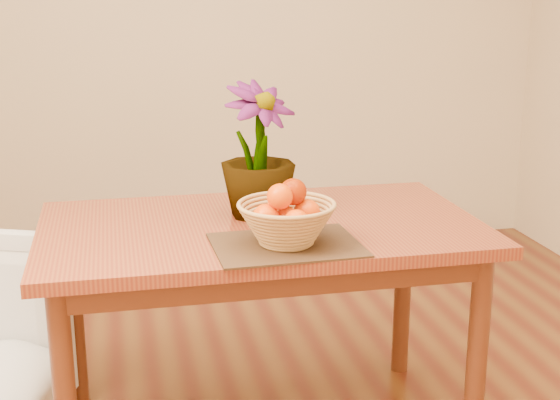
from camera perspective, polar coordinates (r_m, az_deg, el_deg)
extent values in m
cube|color=beige|center=(4.32, -6.46, 13.55)|extent=(4.00, 0.02, 2.70)
cube|color=brown|center=(2.50, -1.39, -2.11)|extent=(1.40, 0.80, 0.04)
cube|color=#4D2312|center=(2.52, -1.38, -3.41)|extent=(1.28, 0.68, 0.08)
cylinder|color=#4D2312|center=(2.55, 14.20, -11.35)|extent=(0.06, 0.06, 0.71)
cylinder|color=#4D2312|center=(2.90, -14.82, -8.04)|extent=(0.06, 0.06, 0.71)
cylinder|color=#4D2312|center=(3.08, 8.97, -6.25)|extent=(0.06, 0.06, 0.71)
cube|color=#3E2716|center=(2.27, 0.47, -3.31)|extent=(0.43, 0.33, 0.01)
cylinder|color=tan|center=(2.27, 0.48, -3.14)|extent=(0.15, 0.15, 0.01)
sphere|color=#F86004|center=(2.25, 0.48, -1.27)|extent=(0.06, 0.06, 0.06)
sphere|color=#F86004|center=(2.27, 1.96, -0.90)|extent=(0.08, 0.08, 0.08)
sphere|color=#F86004|center=(2.30, -0.20, -0.76)|extent=(0.07, 0.07, 0.07)
sphere|color=#F86004|center=(2.22, -1.04, -1.30)|extent=(0.08, 0.08, 0.08)
sphere|color=#F86004|center=(2.19, 1.20, -1.62)|extent=(0.07, 0.07, 0.07)
sphere|color=#F86004|center=(2.25, 0.97, 0.60)|extent=(0.08, 0.08, 0.08)
sphere|color=#F86004|center=(2.21, -0.02, 0.25)|extent=(0.07, 0.07, 0.07)
sphere|color=#F86004|center=(2.25, 0.97, 0.60)|extent=(0.08, 0.08, 0.08)
imported|color=#1F4D16|center=(2.52, -1.63, 3.64)|extent=(0.34, 0.34, 0.44)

